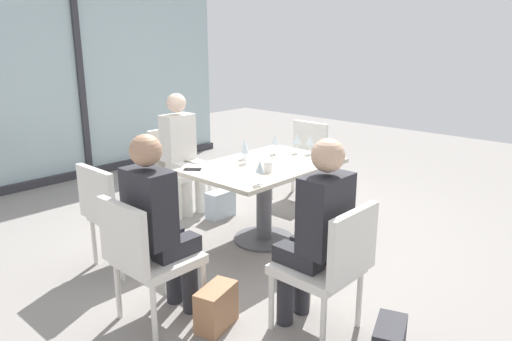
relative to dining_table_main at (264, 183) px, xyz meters
The scene contains 21 objects.
ground_plane 0.55m from the dining_table_main, ahead, with size 12.00×12.00×0.00m, color gray.
window_wall_backdrop 3.26m from the dining_table_main, 90.00° to the left, with size 4.44×0.10×2.70m.
dining_table_main is the anchor object (origin of this frame).
chair_front_left 1.51m from the dining_table_main, 122.73° to the right, with size 0.46×0.50×0.87m.
chair_side_end 1.54m from the dining_table_main, 167.51° to the right, with size 0.50×0.46×0.87m.
chair_near_window 1.27m from the dining_table_main, 90.00° to the left, with size 0.46×0.51×0.87m.
chair_far_right 1.31m from the dining_table_main, 22.48° to the left, with size 0.50×0.46×0.87m.
chair_far_left 1.31m from the dining_table_main, 157.52° to the left, with size 0.50×0.46×0.87m.
person_front_left 1.42m from the dining_table_main, 125.13° to the right, with size 0.34×0.39×1.26m.
person_side_end 1.44m from the dining_table_main, 166.56° to the right, with size 0.39×0.34×1.26m.
person_near_window 1.17m from the dining_table_main, 90.00° to the left, with size 0.34×0.39×1.26m.
wine_glass_0 0.51m from the dining_table_main, 26.68° to the left, with size 0.07×0.07×0.18m.
wine_glass_1 0.67m from the dining_table_main, 141.54° to the right, with size 0.07×0.07×0.18m.
wine_glass_2 0.41m from the dining_table_main, 83.97° to the left, with size 0.07×0.07×0.18m.
wine_glass_3 0.35m from the dining_table_main, 121.61° to the left, with size 0.07×0.07×0.18m.
wine_glass_4 0.62m from the dining_table_main, ahead, with size 0.07×0.07×0.18m.
wine_glass_5 0.66m from the dining_table_main, ahead, with size 0.07×0.07×0.18m.
coffee_cup 0.34m from the dining_table_main, 131.77° to the right, with size 0.08×0.08×0.09m, color white.
cell_phone_on_table 0.67m from the dining_table_main, 150.03° to the left, with size 0.07×0.14×0.01m, color black.
handbag_1 1.48m from the dining_table_main, 150.78° to the right, with size 0.30×0.16×0.28m, color #A3704C.
handbag_2 0.85m from the dining_table_main, 79.51° to the left, with size 0.30×0.16×0.28m, color silver.
Camera 1 is at (-3.08, -2.74, 1.83)m, focal length 33.78 mm.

